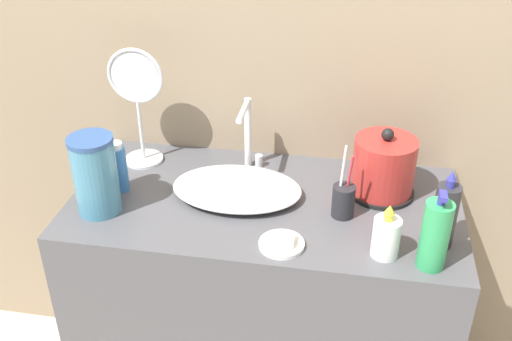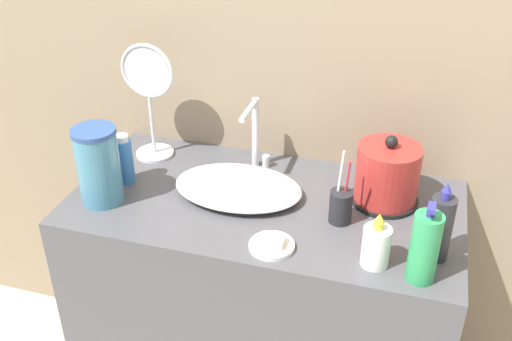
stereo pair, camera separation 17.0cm
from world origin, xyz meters
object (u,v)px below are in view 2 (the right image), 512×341
(toothbrush_cup, at_px, (341,206))
(mouthwash_bottle, at_px, (376,245))
(hand_cream_bottle, at_px, (124,160))
(vanity_mirror, at_px, (149,94))
(faucet, at_px, (255,131))
(water_pitcher, at_px, (98,165))
(lotion_bottle, at_px, (424,247))
(electric_kettle, at_px, (387,176))
(shampoo_bottle, at_px, (440,227))

(toothbrush_cup, height_order, mouthwash_bottle, toothbrush_cup)
(hand_cream_bottle, bearing_deg, vanity_mirror, 86.13)
(faucet, relative_size, water_pitcher, 1.01)
(hand_cream_bottle, relative_size, vanity_mirror, 0.41)
(lotion_bottle, xyz_separation_m, mouthwash_bottle, (-0.11, 0.02, -0.04))
(mouthwash_bottle, bearing_deg, water_pitcher, 175.19)
(lotion_bottle, bearing_deg, toothbrush_cup, 141.13)
(electric_kettle, distance_m, mouthwash_bottle, 0.30)
(water_pitcher, bearing_deg, lotion_bottle, -5.71)
(toothbrush_cup, relative_size, hand_cream_bottle, 1.36)
(electric_kettle, height_order, hand_cream_bottle, electric_kettle)
(hand_cream_bottle, height_order, water_pitcher, water_pitcher)
(electric_kettle, bearing_deg, vanity_mirror, 175.14)
(faucet, distance_m, mouthwash_bottle, 0.57)
(shampoo_bottle, relative_size, vanity_mirror, 0.58)
(electric_kettle, height_order, shampoo_bottle, shampoo_bottle)
(lotion_bottle, bearing_deg, hand_cream_bottle, 167.01)
(electric_kettle, bearing_deg, lotion_bottle, -69.49)
(electric_kettle, bearing_deg, mouthwash_bottle, -88.62)
(faucet, xyz_separation_m, electric_kettle, (0.41, -0.07, -0.05))
(mouthwash_bottle, relative_size, vanity_mirror, 0.40)
(hand_cream_bottle, bearing_deg, mouthwash_bottle, -13.13)
(lotion_bottle, xyz_separation_m, shampoo_bottle, (0.03, 0.10, -0.00))
(vanity_mirror, distance_m, water_pitcher, 0.31)
(faucet, distance_m, vanity_mirror, 0.35)
(electric_kettle, distance_m, toothbrush_cup, 0.18)
(faucet, height_order, water_pitcher, faucet)
(lotion_bottle, height_order, water_pitcher, water_pitcher)
(faucet, distance_m, water_pitcher, 0.48)
(toothbrush_cup, distance_m, water_pitcher, 0.69)
(electric_kettle, relative_size, lotion_bottle, 0.97)
(faucet, bearing_deg, lotion_bottle, -36.41)
(toothbrush_cup, height_order, lotion_bottle, lotion_bottle)
(faucet, height_order, shampoo_bottle, faucet)
(toothbrush_cup, distance_m, vanity_mirror, 0.70)
(mouthwash_bottle, bearing_deg, shampoo_bottle, 26.44)
(faucet, bearing_deg, mouthwash_bottle, -41.26)
(toothbrush_cup, bearing_deg, water_pitcher, -172.32)
(shampoo_bottle, xyz_separation_m, water_pitcher, (-0.94, -0.00, 0.02))
(water_pitcher, bearing_deg, shampoo_bottle, 0.30)
(lotion_bottle, xyz_separation_m, water_pitcher, (-0.91, 0.09, 0.02))
(shampoo_bottle, bearing_deg, toothbrush_cup, 161.40)
(lotion_bottle, height_order, vanity_mirror, vanity_mirror)
(toothbrush_cup, bearing_deg, shampoo_bottle, -18.60)
(lotion_bottle, height_order, shampoo_bottle, same)
(lotion_bottle, distance_m, mouthwash_bottle, 0.12)
(electric_kettle, xyz_separation_m, hand_cream_bottle, (-0.77, -0.11, -0.01))
(electric_kettle, bearing_deg, hand_cream_bottle, -171.62)
(toothbrush_cup, height_order, vanity_mirror, vanity_mirror)
(shampoo_bottle, bearing_deg, vanity_mirror, 162.45)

